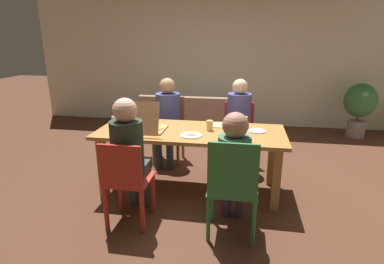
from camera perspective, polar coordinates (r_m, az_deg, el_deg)
name	(u,v)px	position (r m, az deg, el deg)	size (l,w,h in m)	color
ground_plane	(191,189)	(3.86, -0.26, -10.41)	(20.00, 20.00, 0.00)	#523020
back_wall	(217,53)	(6.54, 4.64, 14.29)	(7.70, 0.12, 2.93)	silver
dining_table	(191,139)	(3.61, -0.27, -1.29)	(2.15, 0.87, 0.75)	#AF7639
chair_0	(126,181)	(3.05, -11.98, -8.81)	(0.42, 0.43, 0.88)	#AE2F23
person_0	(130,150)	(3.06, -11.37, -3.29)	(0.31, 0.51, 1.26)	#3A4142
chair_1	(238,130)	(4.44, 8.48, 0.28)	(0.44, 0.40, 0.90)	#BA302B
person_1	(239,118)	(4.24, 8.55, 2.48)	(0.32, 0.55, 1.25)	#333B4B
chair_2	(170,127)	(4.60, -4.09, 0.89)	(0.42, 0.42, 0.94)	#905E34
person_2	(167,114)	(4.42, -4.56, 3.26)	(0.34, 0.51, 1.24)	#323D4E
chair_3	(233,185)	(2.78, 7.45, -9.59)	(0.45, 0.40, 0.96)	#2C723B
person_3	(234,162)	(2.86, 7.71, -5.48)	(0.29, 0.49, 1.17)	#413149
pizza_box_0	(148,127)	(3.57, -8.06, 0.94)	(0.36, 0.46, 0.38)	tan
plate_0	(191,135)	(3.38, -0.20, -0.56)	(0.24, 0.24, 0.03)	white
plate_1	(221,125)	(3.79, 5.26, 1.34)	(0.24, 0.24, 0.03)	white
plate_2	(257,131)	(3.62, 11.82, 0.21)	(0.20, 0.20, 0.01)	white
plate_3	(130,120)	(4.04, -11.36, 2.09)	(0.21, 0.21, 0.03)	white
drinking_glass_0	(115,121)	(3.84, -13.95, 1.91)	(0.08, 0.08, 0.12)	silver
drinking_glass_1	(210,125)	(3.57, 3.26, 1.21)	(0.08, 0.08, 0.12)	#DCC966
drinking_glass_2	(244,122)	(3.73, 9.54, 1.82)	(0.08, 0.08, 0.13)	#E2CA67
drinking_glass_3	(145,116)	(4.00, -8.63, 2.99)	(0.08, 0.08, 0.14)	#BB5232
couch	(188,118)	(6.00, -0.67, 2.53)	(1.74, 0.81, 0.74)	#8B6D5A
potted_plant	(360,104)	(6.40, 28.42, 4.48)	(0.56, 0.56, 0.99)	gray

